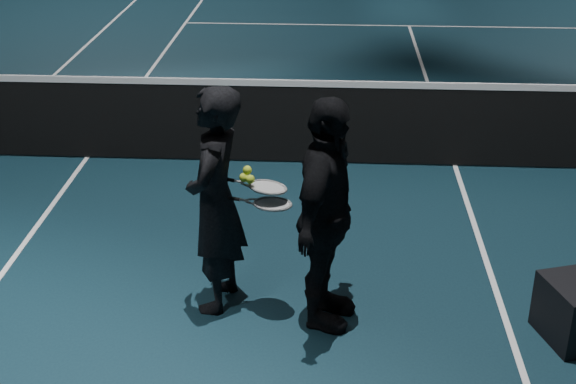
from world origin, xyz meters
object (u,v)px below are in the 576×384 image
object	(u,v)px
tennis_balls	(247,176)
player_b	(326,216)
racket_upper	(268,187)
player_a	(215,201)
racket_lower	(273,204)

from	to	relation	value
tennis_balls	player_b	bearing A→B (deg)	-14.09
racket_upper	tennis_balls	bearing A→B (deg)	-170.43
player_a	racket_upper	bearing A→B (deg)	91.22
racket_lower	racket_upper	distance (m)	0.13
tennis_balls	racket_lower	bearing A→B (deg)	-15.08
racket_upper	tennis_balls	world-z (taller)	tennis_balls
racket_lower	racket_upper	world-z (taller)	racket_upper
player_b	tennis_balls	size ratio (longest dim) A/B	14.87
player_a	player_b	world-z (taller)	same
player_b	racket_upper	xyz separation A→B (m)	(-0.43, 0.14, 0.15)
racket_lower	tennis_balls	world-z (taller)	tennis_balls
racket_upper	player_b	bearing A→B (deg)	-9.08
racket_lower	racket_upper	size ratio (longest dim) A/B	1.00
player_b	racket_lower	xyz separation A→B (m)	(-0.39, 0.09, 0.04)
racket_upper	tennis_balls	size ratio (longest dim) A/B	5.67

